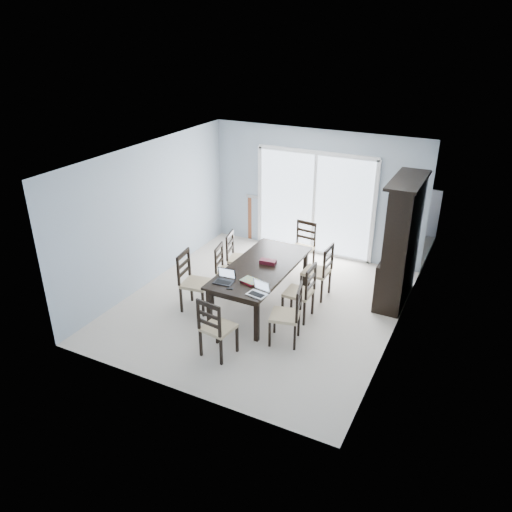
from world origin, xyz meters
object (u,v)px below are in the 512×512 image
at_px(china_hutch, 401,244).
at_px(laptop_dark, 224,280).
at_px(chair_end_far, 304,241).
at_px(game_box, 268,262).
at_px(dining_table, 261,270).
at_px(chair_left_far, 236,252).
at_px(chair_right_far, 322,266).
at_px(chair_end_near, 214,323).
at_px(chair_left_near, 190,275).
at_px(cell_phone, 230,289).
at_px(chair_right_near, 291,309).
at_px(chair_left_mid, 225,265).
at_px(chair_right_mid, 304,287).
at_px(hot_tub, 304,211).
at_px(laptop_silver, 257,292).

xyz_separation_m(china_hutch, laptop_dark, (-2.29, -2.05, -0.27)).
height_order(chair_end_far, game_box, chair_end_far).
distance_m(dining_table, game_box, 0.18).
bearing_deg(chair_left_far, game_box, 49.21).
relative_size(chair_left_far, laptop_dark, 3.46).
bearing_deg(chair_right_far, dining_table, 133.14).
height_order(chair_end_near, game_box, chair_end_near).
height_order(chair_left_near, chair_end_near, chair_left_near).
distance_m(laptop_dark, cell_phone, 0.24).
height_order(cell_phone, game_box, game_box).
bearing_deg(chair_left_far, chair_right_near, 38.42).
height_order(china_hutch, chair_left_near, china_hutch).
bearing_deg(chair_left_mid, chair_end_far, 138.38).
xyz_separation_m(chair_end_far, laptop_dark, (-0.38, -2.44, 0.21)).
bearing_deg(chair_right_mid, chair_left_near, 106.14).
relative_size(chair_left_mid, chair_end_far, 0.94).
xyz_separation_m(dining_table, cell_phone, (-0.08, -0.93, 0.08)).
height_order(chair_left_mid, laptop_dark, chair_left_mid).
bearing_deg(chair_end_far, china_hutch, 173.35).
relative_size(chair_right_near, chair_end_near, 1.00).
bearing_deg(chair_end_near, chair_end_far, 96.85).
height_order(chair_left_mid, hot_tub, chair_left_mid).
distance_m(chair_left_near, laptop_silver, 1.44).
height_order(cell_phone, hot_tub, hot_tub).
height_order(chair_left_far, chair_right_far, chair_right_far).
bearing_deg(china_hutch, game_box, -150.27).
bearing_deg(chair_right_mid, chair_end_near, 154.20).
height_order(chair_end_far, cell_phone, chair_end_far).
bearing_deg(chair_right_near, game_box, 28.45).
bearing_deg(chair_end_near, chair_right_near, 53.19).
bearing_deg(chair_right_far, chair_right_mid, -178.92).
distance_m(chair_left_near, chair_left_mid, 0.76).
height_order(chair_left_far, game_box, chair_left_far).
distance_m(chair_right_near, chair_right_far, 1.53).
bearing_deg(chair_right_near, china_hutch, -42.23).
height_order(chair_right_mid, hot_tub, chair_right_mid).
height_order(china_hutch, chair_end_far, china_hutch).
bearing_deg(dining_table, chair_left_near, -148.94).
height_order(china_hutch, cell_phone, china_hutch).
xyz_separation_m(chair_right_mid, hot_tub, (-1.39, 3.46, -0.07)).
distance_m(chair_left_far, chair_end_far, 1.40).
bearing_deg(chair_left_mid, chair_left_far, 175.45).
relative_size(chair_left_mid, chair_right_far, 0.92).
bearing_deg(dining_table, laptop_silver, -67.31).
bearing_deg(laptop_silver, china_hutch, 62.50).
bearing_deg(chair_right_far, hot_tub, 29.27).
relative_size(dining_table, chair_left_near, 1.86).
xyz_separation_m(chair_right_far, cell_phone, (-0.90, -1.66, 0.14)).
bearing_deg(laptop_silver, hot_tub, 112.33).
bearing_deg(dining_table, game_box, 63.47).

